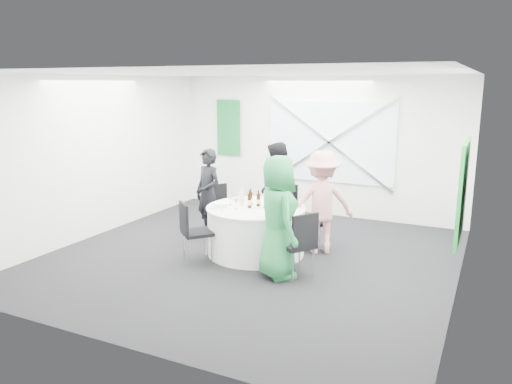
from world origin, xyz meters
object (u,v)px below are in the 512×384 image
at_px(clear_water_bottle, 242,199).
at_px(banquet_table, 256,230).
at_px(chair_back, 285,205).
at_px(chair_front_right, 300,240).
at_px(person_man_back_left, 208,193).
at_px(green_water_bottle, 267,198).
at_px(chair_back_right, 319,217).
at_px(person_woman_green, 278,217).
at_px(person_man_back, 276,189).
at_px(person_woman_pink, 321,202).
at_px(chair_back_left, 220,206).
at_px(chair_front_left, 192,228).

bearing_deg(clear_water_bottle, banquet_table, 0.70).
xyz_separation_m(chair_back, chair_front_right, (1.00, -1.88, 0.04)).
height_order(person_man_back_left, green_water_bottle, person_man_back_left).
bearing_deg(chair_back_right, chair_back, -162.28).
bearing_deg(person_woman_green, chair_back, -23.66).
bearing_deg(clear_water_bottle, green_water_bottle, 18.77).
xyz_separation_m(person_man_back, green_water_bottle, (0.25, -0.94, 0.06)).
xyz_separation_m(banquet_table, person_woman_pink, (0.90, 0.50, 0.44)).
height_order(person_woman_green, clear_water_bottle, person_woman_green).
bearing_deg(chair_back_right, clear_water_bottle, -97.32).
height_order(chair_back_left, chair_front_right, chair_front_right).
bearing_deg(chair_back_right, person_man_back, -152.38).
relative_size(chair_front_right, person_woman_pink, 0.58).
xyz_separation_m(chair_back, chair_front_left, (-0.69, -1.98, 0.03)).
distance_m(banquet_table, chair_back_right, 1.08).
xyz_separation_m(person_man_back, clear_water_bottle, (-0.12, -1.07, 0.04)).
xyz_separation_m(banquet_table, person_man_back_left, (-1.15, 0.46, 0.40)).
distance_m(person_man_back, person_woman_green, 1.97).
relative_size(chair_back_right, green_water_bottle, 2.86).
bearing_deg(chair_front_right, person_man_back_left, -83.59).
xyz_separation_m(chair_front_left, person_man_back, (0.56, 1.85, 0.28)).
distance_m(chair_back_right, clear_water_bottle, 1.32).
bearing_deg(chair_front_left, person_woman_green, -136.29).
height_order(chair_back_left, clear_water_bottle, clear_water_bottle).
bearing_deg(banquet_table, chair_front_left, -131.44).
height_order(banquet_table, chair_back, chair_back).
xyz_separation_m(chair_front_left, clear_water_bottle, (0.44, 0.78, 0.32)).
height_order(chair_front_right, clear_water_bottle, clear_water_bottle).
bearing_deg(person_man_back, chair_back_right, 61.34).
distance_m(chair_back_left, chair_front_left, 1.45).
distance_m(chair_back_right, person_woman_pink, 0.36).
distance_m(chair_back_left, person_woman_pink, 1.94).
relative_size(chair_front_left, person_man_back_left, 0.60).
relative_size(banquet_table, person_man_back_left, 1.00).
xyz_separation_m(person_man_back_left, green_water_bottle, (1.28, -0.33, 0.11)).
bearing_deg(clear_water_bottle, person_woman_green, -37.58).
bearing_deg(chair_back_right, person_woman_green, -45.48).
bearing_deg(banquet_table, person_man_back_left, 158.31).
xyz_separation_m(chair_back_right, person_woman_green, (-0.12, -1.42, 0.33)).
bearing_deg(person_man_back, clear_water_bottle, -13.45).
relative_size(chair_front_right, person_woman_green, 0.55).
bearing_deg(person_man_back, chair_front_left, -23.72).
bearing_deg(green_water_bottle, clear_water_bottle, -161.23).
xyz_separation_m(person_woman_pink, clear_water_bottle, (-1.15, -0.50, 0.05)).
xyz_separation_m(chair_front_right, clear_water_bottle, (-1.25, 0.68, 0.31)).
xyz_separation_m(chair_back_right, chair_front_left, (-1.50, -1.48, 0.01)).
bearing_deg(chair_front_left, person_woman_pink, -99.69).
distance_m(chair_front_right, person_man_back_left, 2.44).
bearing_deg(chair_back, green_water_bottle, -83.29).
xyz_separation_m(chair_front_right, person_woman_pink, (-0.10, 1.18, 0.26)).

